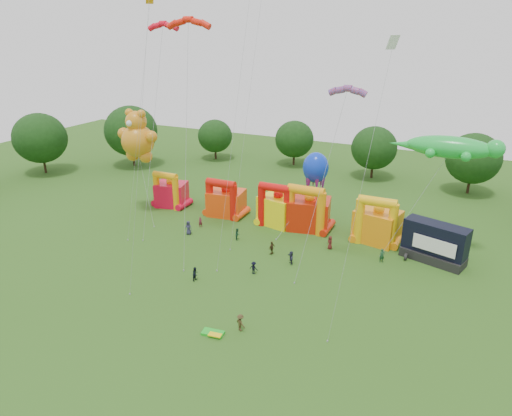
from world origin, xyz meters
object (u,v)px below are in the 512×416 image
at_px(spectator_0, 188,228).
at_px(bouncy_castle_0, 171,192).
at_px(teddy_bear_kite, 143,168).
at_px(stage_trailer, 435,243).
at_px(gecko_kite, 421,195).
at_px(octopus_kite, 304,195).
at_px(spectator_4, 272,248).
at_px(bouncy_castle_2, 277,208).

bearing_deg(spectator_0, bouncy_castle_0, 124.13).
height_order(bouncy_castle_0, teddy_bear_kite, teddy_bear_kite).
bearing_deg(stage_trailer, gecko_kite, 149.60).
height_order(bouncy_castle_0, gecko_kite, gecko_kite).
xyz_separation_m(stage_trailer, octopus_kite, (-17.78, 3.73, 2.06)).
xyz_separation_m(teddy_bear_kite, octopus_kite, (22.14, 6.76, -2.98)).
distance_m(spectator_0, spectator_4, 12.51).
height_order(teddy_bear_kite, spectator_0, teddy_bear_kite).
height_order(bouncy_castle_0, octopus_kite, octopus_kite).
bearing_deg(teddy_bear_kite, octopus_kite, 16.98).
xyz_separation_m(gecko_kite, spectator_4, (-15.67, -8.12, -6.68)).
bearing_deg(bouncy_castle_0, bouncy_castle_2, 1.00).
relative_size(octopus_kite, spectator_4, 6.40).
height_order(bouncy_castle_2, stage_trailer, bouncy_castle_2).
xyz_separation_m(stage_trailer, spectator_4, (-18.07, -6.71, -1.43)).
distance_m(bouncy_castle_0, teddy_bear_kite, 7.15).
xyz_separation_m(bouncy_castle_0, stage_trailer, (38.93, -1.83, 0.10)).
distance_m(bouncy_castle_0, bouncy_castle_2, 17.88).
xyz_separation_m(bouncy_castle_2, gecko_kite, (18.66, -0.73, 5.11)).
height_order(bouncy_castle_2, spectator_0, bouncy_castle_2).
xyz_separation_m(teddy_bear_kite, spectator_4, (21.85, -3.68, -6.47)).
xyz_separation_m(gecko_kite, spectator_0, (-28.16, -7.52, -6.59)).
relative_size(bouncy_castle_0, stage_trailer, 0.74).
xyz_separation_m(bouncy_castle_0, gecko_kite, (36.53, -0.42, 5.35)).
bearing_deg(gecko_kite, octopus_kite, 171.42).
bearing_deg(gecko_kite, spectator_0, -165.04).
height_order(spectator_0, spectator_4, spectator_0).
bearing_deg(gecko_kite, stage_trailer, -30.40).
height_order(bouncy_castle_2, spectator_4, bouncy_castle_2).
bearing_deg(gecko_kite, spectator_4, -152.60).
xyz_separation_m(teddy_bear_kite, gecko_kite, (37.52, 4.44, 0.21)).
distance_m(stage_trailer, spectator_4, 19.33).
height_order(stage_trailer, spectator_4, stage_trailer).
bearing_deg(bouncy_castle_0, octopus_kite, 5.13).
xyz_separation_m(bouncy_castle_2, teddy_bear_kite, (-18.86, -5.18, 4.90)).
bearing_deg(bouncy_castle_2, octopus_kite, 25.81).
relative_size(octopus_kite, spectator_0, 5.81).
height_order(teddy_bear_kite, gecko_kite, teddy_bear_kite).
bearing_deg(spectator_0, octopus_kite, 25.24).
height_order(gecko_kite, spectator_0, gecko_kite).
xyz_separation_m(bouncy_castle_0, bouncy_castle_2, (17.87, 0.31, 0.24)).
height_order(gecko_kite, spectator_4, gecko_kite).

